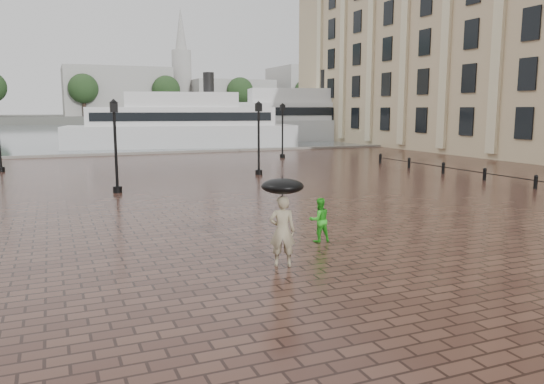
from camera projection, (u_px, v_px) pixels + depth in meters
The scene contains 13 objects.
ground at pixel (321, 222), 19.20m from camera, with size 300.00×300.00×0.00m, color #361F18.
harbour_water at pixel (100, 130), 103.10m from camera, with size 240.00×240.00×0.00m, color #4E595E.
quay_edge at pixel (157, 154), 48.38m from camera, with size 80.00×0.60×0.30m, color slate.
far_shore at pixel (81, 119), 164.96m from camera, with size 300.00×60.00×2.00m, color #4C4C47.
distant_skyline at pixel (237, 92), 172.79m from camera, with size 102.50×22.00×33.00m.
far_trees at pixel (83, 89), 143.59m from camera, with size 188.00×8.00×13.50m.
bollard_row at pixel (485, 173), 30.37m from camera, with size 0.22×21.22×0.73m.
street_lamps at pixel (174, 136), 34.22m from camera, with size 21.44×14.44×4.40m.
adult_pedestrian at pixel (282, 231), 13.75m from camera, with size 0.68×0.45×1.87m, color gray.
child_pedestrian at pixel (319, 220), 16.33m from camera, with size 0.66×0.52×1.37m, color green.
ferry_near at pixel (182, 125), 56.43m from camera, with size 24.69×10.07×7.89m.
ferry_far at pixel (301, 119), 68.82m from camera, with size 28.33×12.73×9.03m.
umbrella at pixel (282, 186), 13.57m from camera, with size 1.10×1.10×1.19m.
Camera 1 is at (-8.86, -16.66, 4.07)m, focal length 35.00 mm.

